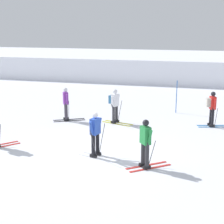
{
  "coord_description": "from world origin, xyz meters",
  "views": [
    {
      "loc": [
        3.77,
        -11.59,
        4.7
      ],
      "look_at": [
        -0.19,
        3.06,
        0.9
      ],
      "focal_mm": 54.93,
      "sensor_mm": 36.0,
      "label": 1
    }
  ],
  "objects_px": {
    "skier_purple": "(66,103)",
    "trail_marker_pole": "(177,97)",
    "skier_green": "(146,142)",
    "skier_red": "(212,107)",
    "skier_white": "(115,104)",
    "skier_blue": "(96,133)"
  },
  "relations": [
    {
      "from": "skier_green",
      "to": "skier_red",
      "type": "bearing_deg",
      "value": 68.98
    },
    {
      "from": "skier_blue",
      "to": "skier_white",
      "type": "xyz_separation_m",
      "value": [
        -0.48,
        4.6,
        0.04
      ]
    },
    {
      "from": "skier_red",
      "to": "skier_blue",
      "type": "bearing_deg",
      "value": -128.61
    },
    {
      "from": "skier_blue",
      "to": "trail_marker_pole",
      "type": "height_order",
      "value": "trail_marker_pole"
    },
    {
      "from": "skier_red",
      "to": "skier_green",
      "type": "xyz_separation_m",
      "value": [
        -2.22,
        -5.77,
        -0.04
      ]
    },
    {
      "from": "skier_purple",
      "to": "skier_blue",
      "type": "relative_size",
      "value": 1.0
    },
    {
      "from": "skier_purple",
      "to": "skier_red",
      "type": "bearing_deg",
      "value": 6.52
    },
    {
      "from": "skier_red",
      "to": "skier_white",
      "type": "relative_size",
      "value": 1.0
    },
    {
      "from": "skier_red",
      "to": "skier_green",
      "type": "bearing_deg",
      "value": -111.02
    },
    {
      "from": "skier_blue",
      "to": "skier_green",
      "type": "relative_size",
      "value": 1.0
    },
    {
      "from": "skier_white",
      "to": "trail_marker_pole",
      "type": "distance_m",
      "value": 4.03
    },
    {
      "from": "skier_white",
      "to": "trail_marker_pole",
      "type": "relative_size",
      "value": 0.94
    },
    {
      "from": "skier_green",
      "to": "skier_white",
      "type": "bearing_deg",
      "value": 115.18
    },
    {
      "from": "skier_purple",
      "to": "trail_marker_pole",
      "type": "relative_size",
      "value": 0.94
    },
    {
      "from": "skier_blue",
      "to": "skier_green",
      "type": "height_order",
      "value": "same"
    },
    {
      "from": "trail_marker_pole",
      "to": "skier_green",
      "type": "bearing_deg",
      "value": -92.55
    },
    {
      "from": "trail_marker_pole",
      "to": "skier_blue",
      "type": "bearing_deg",
      "value": -107.05
    },
    {
      "from": "skier_purple",
      "to": "trail_marker_pole",
      "type": "xyz_separation_m",
      "value": [
        5.29,
        3.12,
        -0.0
      ]
    },
    {
      "from": "skier_blue",
      "to": "trail_marker_pole",
      "type": "distance_m",
      "value": 7.86
    },
    {
      "from": "skier_blue",
      "to": "trail_marker_pole",
      "type": "bearing_deg",
      "value": 72.95
    },
    {
      "from": "skier_red",
      "to": "skier_purple",
      "type": "height_order",
      "value": "same"
    },
    {
      "from": "skier_red",
      "to": "skier_blue",
      "type": "relative_size",
      "value": 1.0
    }
  ]
}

